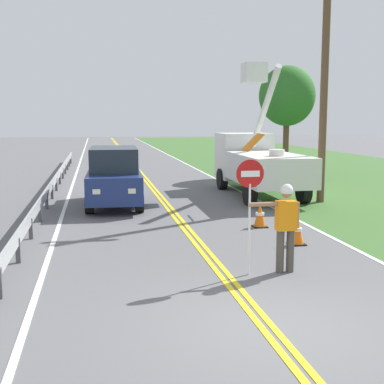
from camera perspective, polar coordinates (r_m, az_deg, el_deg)
ground_plane at (r=8.13m, az=8.32°, el=-14.61°), size 160.00×160.00×0.00m
grass_verge_right at (r=30.68m, az=16.82°, el=1.98°), size 16.00×110.00×0.01m
centerline_yellow_left at (r=27.37m, az=-5.49°, el=1.58°), size 0.11×110.00×0.01m
centerline_yellow_right at (r=27.38m, az=-5.12°, el=1.59°), size 0.11×110.00×0.01m
edge_line_right at (r=27.93m, az=2.07°, el=1.75°), size 0.12×110.00×0.01m
edge_line_left at (r=27.28m, az=-12.85°, el=1.40°), size 0.12×110.00×0.01m
flagger_worker at (r=10.64m, az=10.27°, el=-3.29°), size 1.09×0.25×1.83m
stop_sign_paddle at (r=10.25m, az=6.41°, el=0.12°), size 0.56×0.04×2.33m
utility_bucket_truck at (r=21.39m, az=7.13°, el=3.50°), size 2.70×6.82×5.37m
oncoming_suv_nearest at (r=18.62m, az=-8.59°, el=1.70°), size 2.04×4.66×2.10m
utility_pole_near at (r=19.81m, az=14.43°, el=12.40°), size 1.80×0.28×8.99m
traffic_cone_lead at (r=13.16m, az=11.51°, el=-4.27°), size 0.40×0.40×0.70m
traffic_cone_mid at (r=15.07m, az=7.51°, el=-2.60°), size 0.40×0.40×0.70m
guardrail_left_shoulder at (r=21.96m, az=-14.99°, el=1.07°), size 0.10×32.00×0.71m
roadside_tree_verge at (r=28.55m, az=10.45°, el=10.34°), size 3.00×3.00×5.90m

